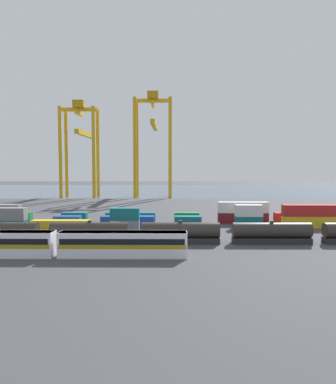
% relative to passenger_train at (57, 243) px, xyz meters
% --- Properties ---
extents(ground_plane, '(420.00, 420.00, 0.00)m').
position_rel_passenger_train_xyz_m(ground_plane, '(5.59, 59.51, -2.14)').
color(ground_plane, '#424247').
extents(harbour_water, '(400.00, 110.00, 0.01)m').
position_rel_passenger_train_xyz_m(harbour_water, '(5.59, 153.00, -2.14)').
color(harbour_water, '#475B6B').
rests_on(harbour_water, ground_plane).
extents(passenger_train, '(40.25, 3.14, 3.90)m').
position_rel_passenger_train_xyz_m(passenger_train, '(0.00, 0.00, 0.00)').
color(passenger_train, silver).
rests_on(passenger_train, ground_plane).
extents(freight_tank_row, '(79.99, 2.71, 4.17)m').
position_rel_passenger_train_xyz_m(freight_tank_row, '(19.36, 9.84, -0.21)').
color(freight_tank_row, '#232326').
rests_on(freight_tank_row, ground_plane).
extents(shipping_container_3, '(12.10, 2.44, 2.60)m').
position_rel_passenger_train_xyz_m(shipping_container_3, '(-5.54, 20.46, -0.84)').
color(shipping_container_3, gold).
rests_on(shipping_container_3, ground_plane).
extents(shipping_container_4, '(6.04, 2.44, 2.60)m').
position_rel_passenger_train_xyz_m(shipping_container_4, '(7.95, 20.46, -0.84)').
color(shipping_container_4, slate).
rests_on(shipping_container_4, ground_plane).
extents(shipping_container_5, '(6.04, 2.44, 2.60)m').
position_rel_passenger_train_xyz_m(shipping_container_5, '(7.95, 20.46, 1.76)').
color(shipping_container_5, '#146066').
rests_on(shipping_container_5, shipping_container_4).
extents(shipping_container_6, '(6.04, 2.44, 2.60)m').
position_rel_passenger_train_xyz_m(shipping_container_6, '(-19.82, 26.79, -0.84)').
color(shipping_container_6, '#AD211C').
rests_on(shipping_container_6, ground_plane).
extents(shipping_container_7, '(6.04, 2.44, 2.60)m').
position_rel_passenger_train_xyz_m(shipping_container_7, '(-19.82, 26.79, 1.76)').
color(shipping_container_7, slate).
rests_on(shipping_container_7, shipping_container_6).
extents(shipping_container_8, '(6.04, 2.44, 2.60)m').
position_rel_passenger_train_xyz_m(shipping_container_8, '(-6.05, 26.79, -0.84)').
color(shipping_container_8, '#1C4299').
rests_on(shipping_container_8, ground_plane).
extents(shipping_container_9, '(12.10, 2.44, 2.60)m').
position_rel_passenger_train_xyz_m(shipping_container_9, '(7.72, 26.79, -0.84)').
color(shipping_container_9, '#1C4299').
rests_on(shipping_container_9, ground_plane).
extents(shipping_container_10, '(6.04, 2.44, 2.60)m').
position_rel_passenger_train_xyz_m(shipping_container_10, '(21.49, 26.79, -0.84)').
color(shipping_container_10, '#146066').
rests_on(shipping_container_10, ground_plane).
extents(shipping_container_11, '(6.04, 2.44, 2.60)m').
position_rel_passenger_train_xyz_m(shipping_container_11, '(35.26, 26.79, -0.84)').
color(shipping_container_11, '#146066').
rests_on(shipping_container_11, ground_plane).
extents(shipping_container_12, '(6.04, 2.44, 2.60)m').
position_rel_passenger_train_xyz_m(shipping_container_12, '(35.26, 26.79, 1.76)').
color(shipping_container_12, silver).
rests_on(shipping_container_12, shipping_container_11).
extents(shipping_container_13, '(12.10, 2.44, 2.60)m').
position_rel_passenger_train_xyz_m(shipping_container_13, '(49.03, 26.79, -0.84)').
color(shipping_container_13, gold).
rests_on(shipping_container_13, ground_plane).
extents(shipping_container_14, '(12.10, 2.44, 2.60)m').
position_rel_passenger_train_xyz_m(shipping_container_14, '(49.03, 26.79, 1.76)').
color(shipping_container_14, '#AD211C').
rests_on(shipping_container_14, shipping_container_13).
extents(shipping_container_19, '(6.04, 2.44, 2.60)m').
position_rel_passenger_train_xyz_m(shipping_container_19, '(-19.83, 33.12, -0.84)').
color(shipping_container_19, '#197538').
rests_on(shipping_container_19, ground_plane).
extents(shipping_container_20, '(6.04, 2.44, 2.60)m').
position_rel_passenger_train_xyz_m(shipping_container_20, '(-6.06, 33.12, -0.84)').
color(shipping_container_20, '#146066').
rests_on(shipping_container_20, ground_plane).
extents(shipping_container_21, '(12.10, 2.44, 2.60)m').
position_rel_passenger_train_xyz_m(shipping_container_21, '(7.70, 33.12, -0.84)').
color(shipping_container_21, '#146066').
rests_on(shipping_container_21, ground_plane).
extents(shipping_container_22, '(6.04, 2.44, 2.60)m').
position_rel_passenger_train_xyz_m(shipping_container_22, '(21.47, 33.12, -0.84)').
color(shipping_container_22, '#197538').
rests_on(shipping_container_22, ground_plane).
extents(shipping_container_23, '(12.10, 2.44, 2.60)m').
position_rel_passenger_train_xyz_m(shipping_container_23, '(35.23, 33.12, -0.84)').
color(shipping_container_23, maroon).
rests_on(shipping_container_23, ground_plane).
extents(shipping_container_24, '(12.10, 2.44, 2.60)m').
position_rel_passenger_train_xyz_m(shipping_container_24, '(35.23, 33.12, 1.76)').
color(shipping_container_24, silver).
rests_on(shipping_container_24, shipping_container_23).
extents(shipping_container_25, '(12.10, 2.44, 2.60)m').
position_rel_passenger_train_xyz_m(shipping_container_25, '(49.00, 33.12, -0.84)').
color(shipping_container_25, '#AD211C').
rests_on(shipping_container_25, ground_plane).
extents(gantry_crane_west, '(16.18, 32.92, 42.94)m').
position_rel_passenger_train_xyz_m(gantry_crane_west, '(-23.47, 110.34, 23.49)').
color(gantry_crane_west, gold).
rests_on(gantry_crane_west, ground_plane).
extents(gantry_crane_central, '(16.94, 34.61, 46.76)m').
position_rel_passenger_train_xyz_m(gantry_crane_central, '(9.49, 110.41, 26.00)').
color(gantry_crane_central, gold).
rests_on(gantry_crane_central, ground_plane).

